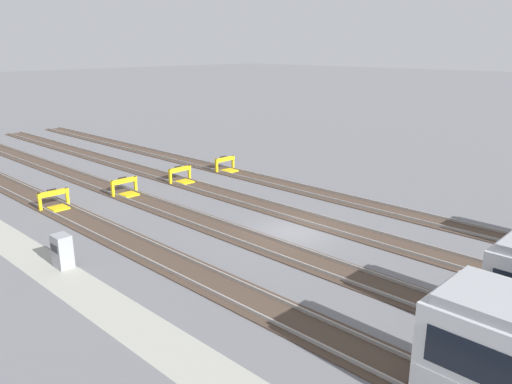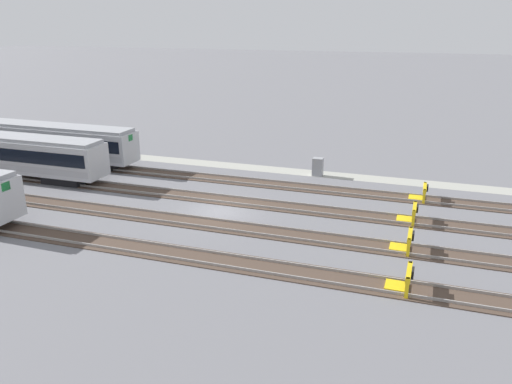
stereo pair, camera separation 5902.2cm
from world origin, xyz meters
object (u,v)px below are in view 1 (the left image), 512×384
bumper_stop_near_inner_track (126,188)px  bumper_stop_nearest_track (56,201)px  electrical_cabinet (62,251)px  bumper_stop_middle_track (182,176)px  bumper_stop_far_inner_track (227,165)px

bumper_stop_near_inner_track → bumper_stop_nearest_track: bearing=-97.4°
bumper_stop_near_inner_track → electrical_cabinet: 11.78m
bumper_stop_nearest_track → bumper_stop_near_inner_track: bearing=82.6°
bumper_stop_near_inner_track → electrical_cabinet: (8.13, -8.52, 0.29)m
bumper_stop_nearest_track → bumper_stop_middle_track: same height
bumper_stop_near_inner_track → bumper_stop_middle_track: same height
bumper_stop_far_inner_track → bumper_stop_near_inner_track: bearing=-90.1°
bumper_stop_nearest_track → electrical_cabinet: (8.74, -3.74, 0.29)m
bumper_stop_nearest_track → bumper_stop_far_inner_track: (0.63, 14.34, 0.00)m
bumper_stop_far_inner_track → electrical_cabinet: electrical_cabinet is taller
bumper_stop_nearest_track → electrical_cabinet: electrical_cabinet is taller
bumper_stop_nearest_track → bumper_stop_far_inner_track: bearing=87.5°
bumper_stop_near_inner_track → bumper_stop_middle_track: size_ratio=1.00×
bumper_stop_middle_track → electrical_cabinet: 15.52m
bumper_stop_middle_track → bumper_stop_far_inner_track: 4.78m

